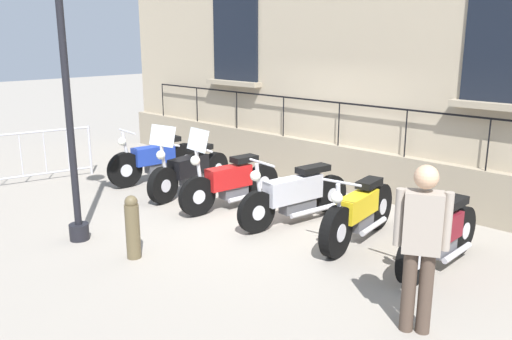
% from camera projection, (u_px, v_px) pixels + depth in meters
% --- Properties ---
extents(ground_plane, '(60.00, 60.00, 0.00)m').
position_uv_depth(ground_plane, '(270.00, 212.00, 8.91)').
color(ground_plane, gray).
extents(motorcycle_blue, '(2.08, 0.64, 1.12)m').
position_uv_depth(motorcycle_blue, '(156.00, 160.00, 10.70)').
color(motorcycle_blue, black).
rests_on(motorcycle_blue, ground_plane).
extents(motorcycle_black, '(2.13, 0.69, 1.39)m').
position_uv_depth(motorcycle_black, '(190.00, 171.00, 9.88)').
color(motorcycle_black, black).
rests_on(motorcycle_black, ground_plane).
extents(motorcycle_red, '(2.05, 0.63, 1.45)m').
position_uv_depth(motorcycle_red, '(230.00, 182.00, 9.04)').
color(motorcycle_red, black).
rests_on(motorcycle_red, ground_plane).
extents(motorcycle_silver, '(2.19, 0.69, 1.09)m').
position_uv_depth(motorcycle_silver, '(295.00, 195.00, 8.34)').
color(motorcycle_silver, black).
rests_on(motorcycle_silver, ground_plane).
extents(motorcycle_yellow, '(2.08, 0.58, 1.03)m').
position_uv_depth(motorcycle_yellow, '(359.00, 213.00, 7.56)').
color(motorcycle_yellow, black).
rests_on(motorcycle_yellow, ground_plane).
extents(motorcycle_maroon, '(1.99, 0.64, 1.10)m').
position_uv_depth(motorcycle_maroon, '(439.00, 237.00, 6.70)').
color(motorcycle_maroon, black).
rests_on(motorcycle_maroon, ground_plane).
extents(crowd_barrier, '(2.27, 0.55, 1.05)m').
position_uv_depth(crowd_barrier, '(33.00, 155.00, 10.65)').
color(crowd_barrier, '#B7B7BF').
rests_on(crowd_barrier, ground_plane).
extents(bollard, '(0.19, 0.19, 0.87)m').
position_uv_depth(bollard, '(133.00, 227.00, 6.99)').
color(bollard, brown).
rests_on(bollard, ground_plane).
extents(pedestrian_standing, '(0.36, 0.48, 1.73)m').
position_uv_depth(pedestrian_standing, '(421.00, 240.00, 5.10)').
color(pedestrian_standing, '#47382D').
rests_on(pedestrian_standing, ground_plane).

